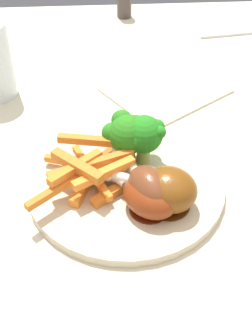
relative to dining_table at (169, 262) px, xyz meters
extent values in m
cube|color=beige|center=(0.00, 0.00, 0.08)|extent=(1.23, 0.81, 0.03)
cylinder|color=#9C9582|center=(0.56, 0.34, -0.27)|extent=(0.06, 0.06, 0.67)
cylinder|color=beige|center=(0.05, 0.05, 0.10)|extent=(0.24, 0.24, 0.01)
cylinder|color=#91AB52|center=(0.08, 0.03, 0.12)|extent=(0.02, 0.02, 0.03)
sphere|color=#227C1C|center=(0.08, 0.03, 0.15)|extent=(0.05, 0.05, 0.05)
sphere|color=#227C1C|center=(0.08, 0.01, 0.16)|extent=(0.02, 0.02, 0.02)
sphere|color=#227C1C|center=(0.07, 0.04, 0.15)|extent=(0.02, 0.02, 0.02)
sphere|color=#227C1C|center=(0.10, 0.02, 0.15)|extent=(0.02, 0.02, 0.02)
sphere|color=#227C1C|center=(0.09, 0.01, 0.16)|extent=(0.02, 0.02, 0.02)
cylinder|color=#7DB84A|center=(0.09, 0.05, 0.12)|extent=(0.02, 0.02, 0.02)
sphere|color=#27781B|center=(0.09, 0.05, 0.15)|extent=(0.05, 0.05, 0.05)
sphere|color=#27781B|center=(0.08, 0.03, 0.15)|extent=(0.02, 0.02, 0.02)
sphere|color=#27781B|center=(0.09, 0.07, 0.15)|extent=(0.03, 0.03, 0.03)
sphere|color=#27781B|center=(0.10, 0.06, 0.16)|extent=(0.03, 0.03, 0.03)
sphere|color=#27781B|center=(0.09, 0.03, 0.15)|extent=(0.02, 0.02, 0.02)
sphere|color=#27781B|center=(0.10, 0.04, 0.16)|extent=(0.02, 0.02, 0.02)
cube|color=orange|center=(0.05, 0.10, 0.11)|extent=(0.09, 0.04, 0.01)
cube|color=orange|center=(0.09, 0.10, 0.14)|extent=(0.02, 0.08, 0.01)
cube|color=orange|center=(0.03, 0.08, 0.13)|extent=(0.05, 0.08, 0.01)
cube|color=orange|center=(0.04, 0.11, 0.14)|extent=(0.06, 0.06, 0.01)
cube|color=orange|center=(0.05, 0.09, 0.14)|extent=(0.05, 0.10, 0.01)
cube|color=#C76A23|center=(0.09, 0.08, 0.11)|extent=(0.07, 0.05, 0.01)
cube|color=orange|center=(0.07, 0.11, 0.11)|extent=(0.04, 0.09, 0.01)
cube|color=orange|center=(0.03, 0.07, 0.11)|extent=(0.05, 0.06, 0.01)
cube|color=orange|center=(0.04, 0.11, 0.14)|extent=(0.06, 0.06, 0.01)
cube|color=orange|center=(0.06, 0.10, 0.12)|extent=(0.10, 0.05, 0.01)
cube|color=orange|center=(0.08, 0.09, 0.11)|extent=(0.05, 0.10, 0.01)
cube|color=orange|center=(0.02, 0.13, 0.13)|extent=(0.07, 0.09, 0.01)
cylinder|color=#571B0A|center=(0.00, 0.03, 0.11)|extent=(0.05, 0.05, 0.00)
ellipsoid|color=maroon|center=(0.00, 0.03, 0.12)|extent=(0.08, 0.08, 0.04)
cylinder|color=beige|center=(0.04, 0.07, 0.12)|extent=(0.03, 0.03, 0.01)
sphere|color=silver|center=(0.05, 0.08, 0.12)|extent=(0.02, 0.02, 0.02)
cylinder|color=#4D2409|center=(0.01, 0.01, 0.11)|extent=(0.05, 0.05, 0.00)
ellipsoid|color=brown|center=(0.01, 0.01, 0.13)|extent=(0.08, 0.08, 0.05)
cylinder|color=beige|center=(0.03, 0.06, 0.13)|extent=(0.03, 0.04, 0.01)
sphere|color=silver|center=(0.04, 0.08, 0.13)|extent=(0.02, 0.02, 0.02)
cylinder|color=#4B2012|center=(0.01, 0.03, 0.11)|extent=(0.04, 0.04, 0.00)
ellipsoid|color=brown|center=(0.01, 0.03, 0.13)|extent=(0.08, 0.07, 0.05)
cylinder|color=beige|center=(0.06, 0.05, 0.13)|extent=(0.04, 0.03, 0.01)
sphere|color=silver|center=(0.08, 0.06, 0.13)|extent=(0.02, 0.02, 0.02)
cube|color=silver|center=(0.46, -0.21, 0.09)|extent=(0.04, 0.19, 0.00)
cube|color=beige|center=(0.27, -0.02, 0.09)|extent=(0.21, 0.22, 0.00)
cylinder|color=#423833|center=(0.55, 0.03, 0.12)|extent=(0.03, 0.03, 0.06)
camera|label=1|loc=(-0.35, 0.08, 0.49)|focal=47.93mm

